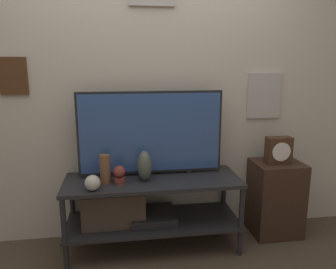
{
  "coord_description": "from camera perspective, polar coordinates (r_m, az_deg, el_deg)",
  "views": [
    {
      "loc": [
        -0.25,
        -2.18,
        1.52
      ],
      "look_at": [
        0.12,
        0.29,
        0.96
      ],
      "focal_mm": 35.0,
      "sensor_mm": 36.0,
      "label": 1
    }
  ],
  "objects": [
    {
      "name": "vase_tall_ceramic",
      "position": [
        2.57,
        -10.91,
        -5.93
      ],
      "size": [
        0.08,
        0.08,
        0.22
      ],
      "color": "brown",
      "rests_on": "media_console"
    },
    {
      "name": "side_table",
      "position": [
        3.12,
        18.19,
        -10.47
      ],
      "size": [
        0.42,
        0.36,
        0.66
      ],
      "color": "#382319",
      "rests_on": "ground_plane"
    },
    {
      "name": "vase_urn_stoneware",
      "position": [
        2.59,
        -4.11,
        -5.44
      ],
      "size": [
        0.12,
        0.15,
        0.24
      ],
      "color": "#4C5647",
      "rests_on": "media_console"
    },
    {
      "name": "television",
      "position": [
        2.66,
        -3.04,
        0.31
      ],
      "size": [
        1.17,
        0.05,
        0.69
      ],
      "color": "black",
      "rests_on": "media_console"
    },
    {
      "name": "vase_round_glass",
      "position": [
        2.47,
        -13.01,
        -8.19
      ],
      "size": [
        0.11,
        0.11,
        0.11
      ],
      "color": "beige",
      "rests_on": "media_console"
    },
    {
      "name": "media_console",
      "position": [
        2.73,
        -5.36,
        -12.19
      ],
      "size": [
        1.4,
        0.51,
        0.6
      ],
      "color": "#232326",
      "rests_on": "ground_plane"
    },
    {
      "name": "ground_plane",
      "position": [
        2.67,
        -1.83,
        -22.11
      ],
      "size": [
        12.0,
        12.0,
        0.0
      ],
      "primitive_type": "plane",
      "color": "#4C3D2D"
    },
    {
      "name": "wall_back",
      "position": [
        2.79,
        -3.52,
        9.18
      ],
      "size": [
        6.4,
        0.08,
        2.7
      ],
      "color": "beige",
      "rests_on": "ground_plane"
    },
    {
      "name": "mantel_clock",
      "position": [
        2.96,
        18.7,
        -2.62
      ],
      "size": [
        0.21,
        0.11,
        0.23
      ],
      "color": "#422819",
      "rests_on": "side_table"
    },
    {
      "name": "decorative_bust",
      "position": [
        2.56,
        -8.45,
        -6.88
      ],
      "size": [
        0.09,
        0.09,
        0.14
      ],
      "color": "brown",
      "rests_on": "media_console"
    }
  ]
}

